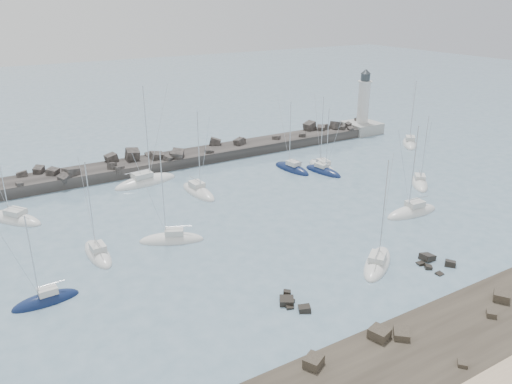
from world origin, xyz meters
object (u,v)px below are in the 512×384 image
sailboat_11 (419,183)px  sailboat_2 (46,301)px  sailboat_9 (412,213)px  sailboat_3 (98,254)px  sailboat_6 (198,192)px  sailboat_10 (322,168)px  sailboat_1 (14,219)px  lighthouse (362,119)px  sailboat_8 (323,172)px  sailboat_7 (377,264)px  sailboat_13 (292,169)px  sailboat_12 (409,144)px  sailboat_5 (172,240)px  sailboat_4 (146,182)px

sailboat_11 → sailboat_2: bearing=-175.8°
sailboat_9 → sailboat_3: bearing=165.7°
sailboat_6 → sailboat_10: size_ratio=1.02×
sailboat_1 → sailboat_9: size_ratio=1.05×
lighthouse → sailboat_3: size_ratio=1.18×
sailboat_11 → sailboat_3: bearing=176.9°
sailboat_6 → sailboat_8: sailboat_6 is taller
sailboat_7 → sailboat_9: sailboat_9 is taller
sailboat_9 → sailboat_13: bearing=98.7°
sailboat_6 → sailboat_11: sailboat_6 is taller
sailboat_2 → sailboat_7: bearing=-18.9°
sailboat_12 → sailboat_5: bearing=-165.1°
sailboat_7 → sailboat_8: sailboat_7 is taller
sailboat_1 → sailboat_5: 23.21m
sailboat_5 → sailboat_9: sailboat_9 is taller
sailboat_5 → sailboat_10: size_ratio=0.93×
sailboat_2 → sailboat_6: (25.41, 19.10, -0.00)m
sailboat_3 → sailboat_11: 50.89m
sailboat_6 → sailboat_8: (22.55, -2.20, -0.01)m
lighthouse → sailboat_12: lighthouse is taller
sailboat_8 → sailboat_10: bearing=56.4°
sailboat_2 → sailboat_6: sailboat_6 is taller
sailboat_7 → sailboat_10: sailboat_10 is taller
sailboat_10 → sailboat_8: bearing=-123.6°
lighthouse → sailboat_10: 27.85m
sailboat_4 → sailboat_6: sailboat_4 is taller
sailboat_3 → sailboat_5: 8.87m
sailboat_3 → sailboat_11: bearing=-3.1°
lighthouse → sailboat_13: 31.16m
sailboat_4 → sailboat_9: (27.86, -30.85, 0.00)m
sailboat_1 → sailboat_5: size_ratio=1.15×
lighthouse → sailboat_6: bearing=-162.3°
sailboat_13 → sailboat_5: bearing=-152.6°
sailboat_6 → sailboat_9: (22.33, -22.50, 0.01)m
sailboat_2 → sailboat_9: 47.86m
sailboat_10 → sailboat_13: (-5.02, 2.11, 0.00)m
sailboat_2 → sailboat_9: sailboat_9 is taller
sailboat_5 → sailboat_8: bearing=18.7°
sailboat_4 → sailboat_9: 41.57m
sailboat_5 → sailboat_13: bearing=27.4°
sailboat_4 → sailboat_8: size_ratio=1.38×
lighthouse → sailboat_2: bearing=-154.7°
sailboat_4 → sailboat_7: (13.61, -38.94, -0.02)m
sailboat_5 → sailboat_10: 35.62m
sailboat_9 → sailboat_4: bearing=132.1°
sailboat_6 → sailboat_11: bearing=-24.7°
sailboat_7 → sailboat_11: bearing=33.0°
sailboat_7 → sailboat_10: bearing=62.6°
sailboat_1 → sailboat_5: bearing=-46.4°
sailboat_3 → sailboat_11: (50.82, -2.76, -0.01)m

